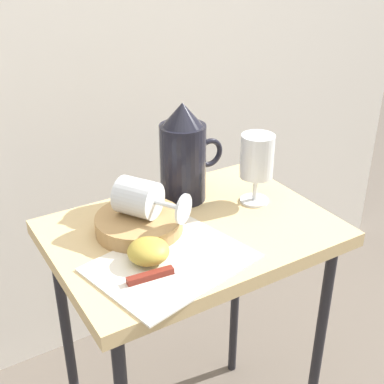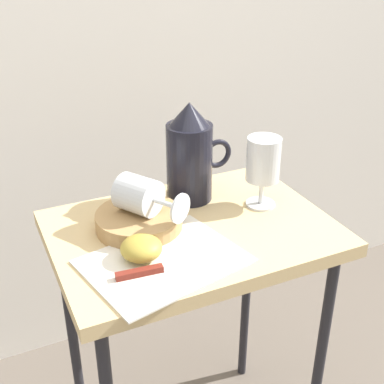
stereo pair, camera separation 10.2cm
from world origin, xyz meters
TOP-DOWN VIEW (x-y plane):
  - table at (0.00, 0.00)m, footprint 0.57×0.40m
  - linen_napkin at (-0.10, -0.09)m, footprint 0.32×0.26m
  - basket_tray at (-0.10, 0.04)m, footprint 0.18×0.18m
  - pitcher at (0.05, 0.12)m, footprint 0.15×0.10m
  - wine_glass_upright at (0.18, 0.02)m, footprint 0.07×0.07m
  - wine_glass_tipped_near at (-0.09, 0.04)m, footprint 0.13×0.16m
  - apple_half_left at (-0.13, -0.07)m, footprint 0.08×0.08m
  - knife at (-0.11, -0.12)m, footprint 0.24×0.04m

SIDE VIEW (x-z plane):
  - table at x=0.00m, z-range 0.26..0.93m
  - linen_napkin at x=-0.10m, z-range 0.67..0.67m
  - knife at x=-0.11m, z-range 0.67..0.68m
  - basket_tray at x=-0.10m, z-range 0.67..0.70m
  - apple_half_left at x=-0.13m, z-range 0.67..0.72m
  - wine_glass_tipped_near at x=-0.09m, z-range 0.70..0.78m
  - pitcher at x=0.05m, z-range 0.65..0.87m
  - wine_glass_upright at x=0.18m, z-range 0.69..0.85m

